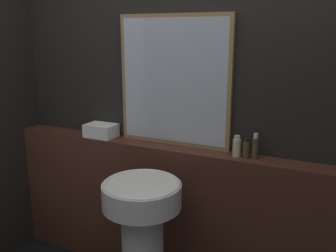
# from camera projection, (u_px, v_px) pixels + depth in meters

# --- Properties ---
(wall_back) EXTENTS (8.00, 0.06, 2.50)m
(wall_back) POSITION_uv_depth(u_px,v_px,m) (190.00, 102.00, 2.47)
(wall_back) COLOR black
(wall_back) RESTS_ON ground_plane
(vanity_counter) EXTENTS (2.64, 0.17, 0.96)m
(vanity_counter) POSITION_uv_depth(u_px,v_px,m) (181.00, 216.00, 2.55)
(vanity_counter) COLOR #422319
(vanity_counter) RESTS_ON ground_plane
(pedestal_sink) EXTENTS (0.46, 0.46, 0.88)m
(pedestal_sink) POSITION_uv_depth(u_px,v_px,m) (142.00, 233.00, 2.19)
(pedestal_sink) COLOR silver
(pedestal_sink) RESTS_ON ground_plane
(mirror) EXTENTS (0.78, 0.03, 0.85)m
(mirror) POSITION_uv_depth(u_px,v_px,m) (174.00, 81.00, 2.43)
(mirror) COLOR #937047
(mirror) RESTS_ON vanity_counter
(towel_stack) EXTENTS (0.22, 0.16, 0.09)m
(towel_stack) POSITION_uv_depth(u_px,v_px,m) (101.00, 130.00, 2.70)
(towel_stack) COLOR white
(towel_stack) RESTS_ON vanity_counter
(shampoo_bottle) EXTENTS (0.05, 0.05, 0.13)m
(shampoo_bottle) POSITION_uv_depth(u_px,v_px,m) (237.00, 147.00, 2.27)
(shampoo_bottle) COLOR #C6B284
(shampoo_bottle) RESTS_ON vanity_counter
(conditioner_bottle) EXTENTS (0.04, 0.04, 0.12)m
(conditioner_bottle) POSITION_uv_depth(u_px,v_px,m) (246.00, 149.00, 2.24)
(conditioner_bottle) COLOR #4C3823
(conditioner_bottle) RESTS_ON vanity_counter
(lotion_bottle) EXTENTS (0.04, 0.04, 0.16)m
(lotion_bottle) POSITION_uv_depth(u_px,v_px,m) (255.00, 147.00, 2.22)
(lotion_bottle) COLOR #4C3823
(lotion_bottle) RESTS_ON vanity_counter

